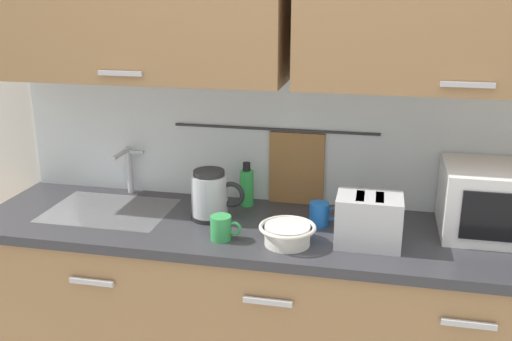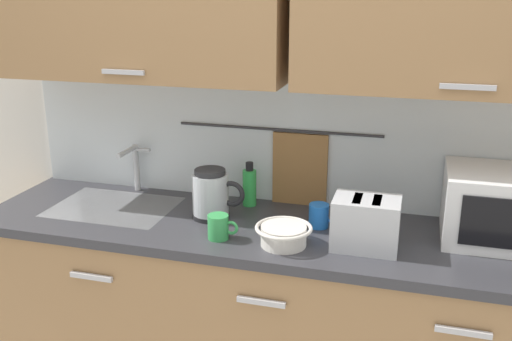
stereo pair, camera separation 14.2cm
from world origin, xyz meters
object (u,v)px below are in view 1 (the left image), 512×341
(dish_soap_bottle, at_px, (247,187))
(toaster, at_px, (369,220))
(mug_by_kettle, at_px, (320,214))
(mixing_bowl, at_px, (287,233))
(microwave, at_px, (504,202))
(electric_kettle, at_px, (211,195))
(mug_near_sink, at_px, (222,228))

(dish_soap_bottle, bearing_deg, toaster, -29.18)
(mug_by_kettle, bearing_deg, toaster, -36.38)
(toaster, bearing_deg, mixing_bowl, -167.53)
(microwave, xyz_separation_m, dish_soap_bottle, (-1.03, 0.10, -0.05))
(electric_kettle, xyz_separation_m, mug_near_sink, (0.10, -0.19, -0.05))
(dish_soap_bottle, distance_m, toaster, 0.61)
(mixing_bowl, bearing_deg, electric_kettle, 152.22)
(microwave, relative_size, dish_soap_bottle, 2.35)
(mixing_bowl, xyz_separation_m, toaster, (0.29, 0.06, 0.05))
(mug_near_sink, height_order, mug_by_kettle, same)
(mug_near_sink, distance_m, mixing_bowl, 0.25)
(electric_kettle, bearing_deg, microwave, 4.04)
(mixing_bowl, relative_size, mug_by_kettle, 1.78)
(microwave, height_order, mug_by_kettle, microwave)
(mug_by_kettle, bearing_deg, microwave, 4.73)
(toaster, bearing_deg, dish_soap_bottle, 150.82)
(mixing_bowl, relative_size, toaster, 0.84)
(electric_kettle, bearing_deg, mug_by_kettle, 2.95)
(microwave, distance_m, mixing_bowl, 0.84)
(microwave, height_order, dish_soap_bottle, microwave)
(mixing_bowl, xyz_separation_m, mug_by_kettle, (0.10, 0.21, 0.00))
(mug_near_sink, relative_size, mixing_bowl, 0.56)
(mug_near_sink, bearing_deg, mug_by_kettle, 31.95)
(mixing_bowl, distance_m, toaster, 0.30)
(dish_soap_bottle, bearing_deg, mug_near_sink, -91.80)
(dish_soap_bottle, height_order, mixing_bowl, dish_soap_bottle)
(dish_soap_bottle, bearing_deg, electric_kettle, -122.21)
(microwave, relative_size, mug_by_kettle, 3.83)
(dish_soap_bottle, height_order, mug_near_sink, dish_soap_bottle)
(electric_kettle, height_order, mug_near_sink, electric_kettle)
(toaster, bearing_deg, mug_by_kettle, 143.62)
(dish_soap_bottle, xyz_separation_m, mixing_bowl, (0.24, -0.36, -0.04))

